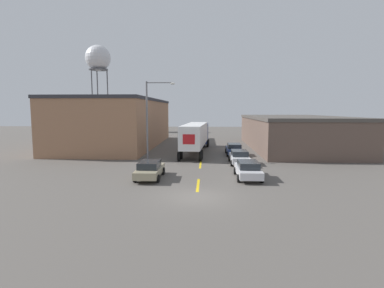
{
  "coord_description": "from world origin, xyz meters",
  "views": [
    {
      "loc": [
        0.63,
        -18.59,
        5.52
      ],
      "look_at": [
        -0.83,
        10.69,
        2.17
      ],
      "focal_mm": 28.0,
      "sensor_mm": 36.0,
      "label": 1
    }
  ],
  "objects_px": {
    "parked_car_right_near": "(248,169)",
    "street_lamp": "(150,115)",
    "parked_car_left_near": "(150,169)",
    "parked_car_right_far": "(234,149)",
    "parked_car_right_mid": "(239,157)",
    "water_tower": "(98,59)",
    "semi_truck": "(196,135)"
  },
  "relations": [
    {
      "from": "water_tower",
      "to": "street_lamp",
      "type": "height_order",
      "value": "water_tower"
    },
    {
      "from": "parked_car_right_near",
      "to": "parked_car_right_mid",
      "type": "bearing_deg",
      "value": 90.0
    },
    {
      "from": "parked_car_right_near",
      "to": "water_tower",
      "type": "height_order",
      "value": "water_tower"
    },
    {
      "from": "parked_car_right_far",
      "to": "street_lamp",
      "type": "distance_m",
      "value": 11.24
    },
    {
      "from": "semi_truck",
      "to": "parked_car_right_mid",
      "type": "bearing_deg",
      "value": -56.39
    },
    {
      "from": "parked_car_right_near",
      "to": "parked_car_right_far",
      "type": "distance_m",
      "value": 12.67
    },
    {
      "from": "parked_car_right_far",
      "to": "parked_car_right_mid",
      "type": "bearing_deg",
      "value": -90.0
    },
    {
      "from": "parked_car_left_near",
      "to": "parked_car_right_far",
      "type": "xyz_separation_m",
      "value": [
        7.95,
        13.05,
        0.0
      ]
    },
    {
      "from": "parked_car_left_near",
      "to": "parked_car_right_mid",
      "type": "distance_m",
      "value": 10.55
    },
    {
      "from": "water_tower",
      "to": "parked_car_left_near",
      "type": "bearing_deg",
      "value": -66.4
    },
    {
      "from": "semi_truck",
      "to": "street_lamp",
      "type": "relative_size",
      "value": 1.84
    },
    {
      "from": "parked_car_right_far",
      "to": "water_tower",
      "type": "relative_size",
      "value": 0.21
    },
    {
      "from": "parked_car_right_near",
      "to": "street_lamp",
      "type": "height_order",
      "value": "street_lamp"
    },
    {
      "from": "parked_car_right_far",
      "to": "street_lamp",
      "type": "bearing_deg",
      "value": -156.09
    },
    {
      "from": "parked_car_left_near",
      "to": "parked_car_right_far",
      "type": "bearing_deg",
      "value": 58.66
    },
    {
      "from": "parked_car_left_near",
      "to": "parked_car_right_far",
      "type": "height_order",
      "value": "same"
    },
    {
      "from": "semi_truck",
      "to": "street_lamp",
      "type": "distance_m",
      "value": 8.34
    },
    {
      "from": "parked_car_left_near",
      "to": "street_lamp",
      "type": "bearing_deg",
      "value": 99.93
    },
    {
      "from": "parked_car_left_near",
      "to": "parked_car_right_near",
      "type": "xyz_separation_m",
      "value": [
        7.95,
        0.38,
        0.0
      ]
    },
    {
      "from": "semi_truck",
      "to": "parked_car_right_near",
      "type": "distance_m",
      "value": 15.57
    },
    {
      "from": "parked_car_left_near",
      "to": "water_tower",
      "type": "relative_size",
      "value": 0.21
    },
    {
      "from": "parked_car_right_mid",
      "to": "parked_car_right_near",
      "type": "height_order",
      "value": "same"
    },
    {
      "from": "semi_truck",
      "to": "parked_car_right_near",
      "type": "relative_size",
      "value": 3.41
    },
    {
      "from": "parked_car_right_far",
      "to": "street_lamp",
      "type": "height_order",
      "value": "street_lamp"
    },
    {
      "from": "semi_truck",
      "to": "parked_car_right_far",
      "type": "relative_size",
      "value": 3.41
    },
    {
      "from": "parked_car_left_near",
      "to": "street_lamp",
      "type": "distance_m",
      "value": 9.95
    },
    {
      "from": "parked_car_right_near",
      "to": "street_lamp",
      "type": "relative_size",
      "value": 0.54
    },
    {
      "from": "parked_car_left_near",
      "to": "parked_car_right_mid",
      "type": "height_order",
      "value": "same"
    },
    {
      "from": "semi_truck",
      "to": "parked_car_right_far",
      "type": "bearing_deg",
      "value": -20.08
    },
    {
      "from": "semi_truck",
      "to": "water_tower",
      "type": "height_order",
      "value": "water_tower"
    },
    {
      "from": "semi_truck",
      "to": "water_tower",
      "type": "bearing_deg",
      "value": 128.64
    },
    {
      "from": "parked_car_right_far",
      "to": "street_lamp",
      "type": "xyz_separation_m",
      "value": [
        -9.5,
        -4.21,
        4.28
      ]
    }
  ]
}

